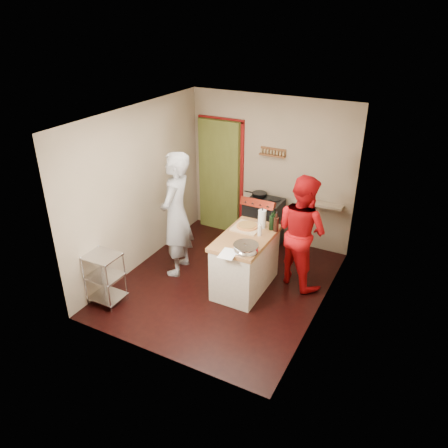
% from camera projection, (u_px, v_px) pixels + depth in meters
% --- Properties ---
extents(floor, '(3.50, 3.50, 0.00)m').
position_uv_depth(floor, '(223.00, 283.00, 6.82)').
color(floor, black).
rests_on(floor, ground).
extents(back_wall, '(3.00, 0.44, 2.60)m').
position_uv_depth(back_wall, '(238.00, 173.00, 7.98)').
color(back_wall, tan).
rests_on(back_wall, ground).
extents(left_wall, '(0.04, 3.50, 2.60)m').
position_uv_depth(left_wall, '(139.00, 189.00, 6.85)').
color(left_wall, tan).
rests_on(left_wall, ground).
extents(right_wall, '(0.04, 3.50, 2.60)m').
position_uv_depth(right_wall, '(326.00, 230.00, 5.61)').
color(right_wall, tan).
rests_on(right_wall, ground).
extents(ceiling, '(3.00, 3.50, 0.02)m').
position_uv_depth(ceiling, '(223.00, 116.00, 5.64)').
color(ceiling, white).
rests_on(ceiling, back_wall).
extents(stove, '(0.60, 0.63, 1.00)m').
position_uv_depth(stove, '(263.00, 222.00, 7.72)').
color(stove, black).
rests_on(stove, ground).
extents(wire_shelving, '(0.48, 0.40, 0.80)m').
position_uv_depth(wire_shelving, '(105.00, 276.00, 6.20)').
color(wire_shelving, silver).
rests_on(wire_shelving, ground).
extents(island, '(0.71, 1.32, 1.20)m').
position_uv_depth(island, '(246.00, 261.00, 6.52)').
color(island, beige).
rests_on(island, ground).
extents(person_stripe, '(0.61, 0.81, 2.00)m').
position_uv_depth(person_stripe, '(176.00, 215.00, 6.71)').
color(person_stripe, '#A4A5A9').
rests_on(person_stripe, ground).
extents(person_red, '(1.06, 0.98, 1.76)m').
position_uv_depth(person_red, '(302.00, 231.00, 6.48)').
color(person_red, '#BA0C11').
rests_on(person_red, ground).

